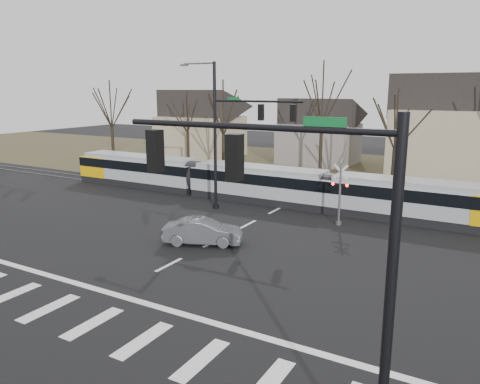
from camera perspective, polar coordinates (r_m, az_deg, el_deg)
The scene contains 15 objects.
ground at distance 21.93m, azimuth -11.94°, elevation -10.34°, with size 140.00×140.00×0.00m, color black.
grass_verge at distance 49.61m, azimuth 13.30°, elevation 2.40°, with size 140.00×28.00×0.01m, color #38331E.
crosswalk at distance 19.43m, azimuth -19.99°, elevation -13.94°, with size 27.00×2.60×0.01m.
stop_line at distance 20.75m, azimuth -15.30°, elevation -11.87°, with size 28.00×0.35×0.01m, color silver.
lane_dashes at distance 34.86m, azimuth 5.72°, elevation -1.52°, with size 0.18×30.00×0.01m.
rail_pair at distance 34.68m, azimuth 5.58°, elevation -1.55°, with size 90.00×1.52×0.06m.
tram at distance 35.57m, azimuth 2.20°, elevation 1.22°, with size 35.48×2.63×2.69m.
sedan at distance 25.95m, azimuth -4.58°, elevation -4.81°, with size 4.55×3.11×1.42m, color #4E4E55.
signal_pole_near_right at distance 10.16m, azimuth 7.65°, elevation -6.24°, with size 6.72×0.44×8.00m.
signal_pole_far at distance 31.93m, azimuth -0.64°, elevation 7.62°, with size 9.28×0.44×10.20m.
rail_crossing_signal at distance 29.79m, azimuth 12.06°, elevation -0.44°, with size 1.08×0.36×4.00m.
tree_row at distance 42.71m, azimuth 13.89°, elevation 7.55°, with size 59.20×7.20×10.00m.
house_a at distance 59.54m, azimuth -4.84°, elevation 8.65°, with size 9.72×8.64×8.60m.
house_b at distance 54.44m, azimuth 9.65°, elevation 7.64°, with size 8.64×7.56×7.65m.
house_c at distance 48.28m, azimuth 24.33°, elevation 7.62°, with size 10.80×8.64×10.10m.
Camera 1 is at (13.67, -14.95, 8.41)m, focal length 35.00 mm.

